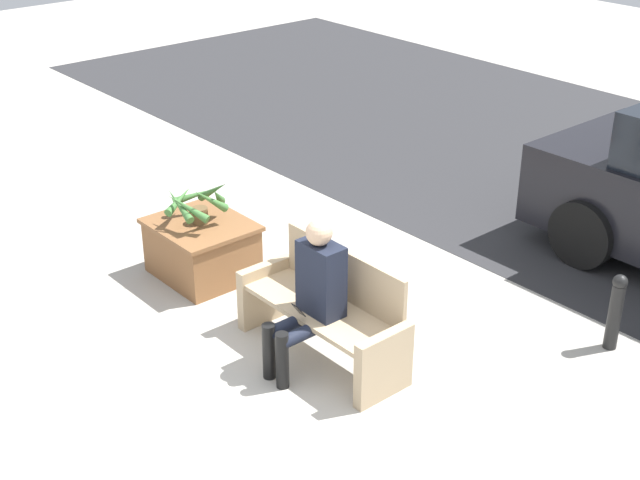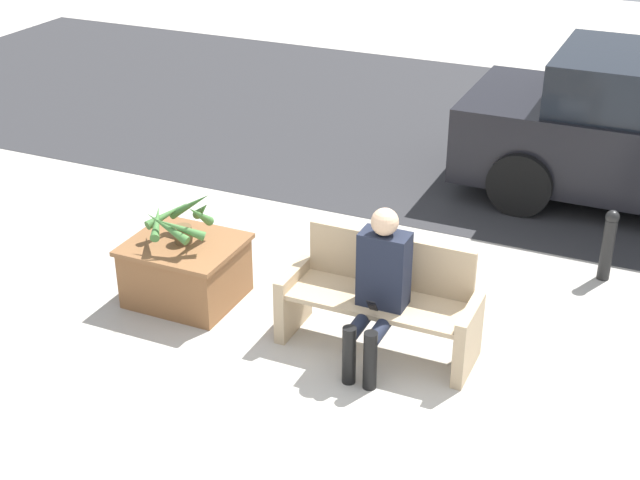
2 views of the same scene
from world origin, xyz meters
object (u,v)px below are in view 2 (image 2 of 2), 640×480
object	(u,v)px
bench	(380,301)
person_seated	(379,283)
potted_plant	(181,220)
planter_box	(186,269)
bollard_post	(608,243)

from	to	relation	value
bench	person_seated	distance (m)	0.34
bench	potted_plant	world-z (taller)	potted_plant
person_seated	potted_plant	bearing A→B (deg)	174.49
person_seated	planter_box	distance (m)	1.89
person_seated	planter_box	bearing A→B (deg)	174.20
bench	planter_box	xyz separation A→B (m)	(-1.79, -0.01, -0.11)
bench	potted_plant	xyz separation A→B (m)	(-1.80, -0.01, 0.36)
potted_plant	person_seated	bearing A→B (deg)	-5.51
planter_box	potted_plant	bearing A→B (deg)	-121.97
bench	bollard_post	size ratio (longest dim) A/B	2.28
planter_box	bollard_post	size ratio (longest dim) A/B	1.38
person_seated	potted_plant	distance (m)	1.86
planter_box	potted_plant	xyz separation A→B (m)	(-0.01, -0.01, 0.47)
planter_box	bollard_post	xyz separation A→B (m)	(3.27, 1.86, 0.07)
bollard_post	bench	bearing A→B (deg)	-128.50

